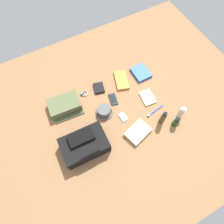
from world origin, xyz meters
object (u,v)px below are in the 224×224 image
at_px(wristwatch, 84,94).
at_px(travel_guidebook, 121,80).
at_px(shampoo_bottle, 176,122).
at_px(media_player, 123,117).
at_px(paperback_novel, 141,73).
at_px(backpack, 85,145).
at_px(cell_phone, 113,99).
at_px(cologne_bottle, 163,118).
at_px(wallet, 99,88).
at_px(notepad, 148,97).
at_px(folded_towel, 138,132).
at_px(toiletry_pouch, 65,105).
at_px(bucket_hat, 104,111).
at_px(toothpaste_tube, 181,112).
at_px(toothbrush, 154,112).

bearing_deg(wristwatch, travel_guidebook, 174.85).
relative_size(shampoo_bottle, wristwatch, 1.52).
bearing_deg(media_player, paperback_novel, -139.57).
relative_size(backpack, travel_guidebook, 1.54).
distance_m(travel_guidebook, cell_phone, 0.22).
xyz_separation_m(cologne_bottle, wallet, (0.32, -0.55, -0.07)).
relative_size(notepad, folded_towel, 0.75).
distance_m(toiletry_pouch, media_player, 0.52).
bearing_deg(bucket_hat, notepad, 172.87).
xyz_separation_m(media_player, wristwatch, (0.20, -0.37, 0.00)).
bearing_deg(wallet, paperback_novel, -170.84).
bearing_deg(toothpaste_tube, folded_towel, -5.07).
height_order(backpack, folded_towel, backpack).
bearing_deg(toothbrush, folded_towel, 23.22).
height_order(toiletry_pouch, shampoo_bottle, shampoo_bottle).
height_order(backpack, wallet, backpack).
bearing_deg(travel_guidebook, wallet, -5.66).
distance_m(backpack, toothpaste_tube, 0.84).
relative_size(bucket_hat, travel_guidebook, 0.65).
height_order(bucket_hat, toothbrush, bucket_hat).
relative_size(shampoo_bottle, toothbrush, 0.60).
xyz_separation_m(cologne_bottle, paperback_novel, (-0.11, -0.51, -0.07)).
xyz_separation_m(toothpaste_tube, wristwatch, (0.63, -0.59, -0.06)).
distance_m(cologne_bottle, media_player, 0.33).
height_order(cell_phone, wristwatch, cell_phone).
relative_size(toiletry_pouch, cell_phone, 2.18).
distance_m(travel_guidebook, media_player, 0.38).
bearing_deg(cologne_bottle, backpack, -8.60).
distance_m(wristwatch, folded_towel, 0.60).
bearing_deg(toothpaste_tube, notepad, -62.83).
bearing_deg(wristwatch, backpack, 66.49).
xyz_separation_m(shampoo_bottle, cell_phone, (0.34, -0.46, -0.04)).
xyz_separation_m(toiletry_pouch, media_player, (-0.40, 0.32, -0.04)).
distance_m(toothbrush, wallet, 0.55).
xyz_separation_m(toiletry_pouch, cell_phone, (-0.41, 0.13, -0.03)).
relative_size(shampoo_bottle, media_player, 1.23).
height_order(backpack, cologne_bottle, cologne_bottle).
height_order(toiletry_pouch, notepad, toiletry_pouch).
xyz_separation_m(backpack, toothbrush, (-0.66, -0.00, -0.06)).
relative_size(toiletry_pouch, toothpaste_tube, 1.98).
xyz_separation_m(toothpaste_tube, cologne_bottle, (0.17, -0.03, 0.01)).
bearing_deg(toothpaste_tube, paperback_novel, -84.19).
distance_m(backpack, travel_guidebook, 0.71).
height_order(backpack, cell_phone, backpack).
bearing_deg(wristwatch, cell_phone, 139.54).
relative_size(wallet, notepad, 0.73).
xyz_separation_m(bucket_hat, cell_phone, (-0.13, -0.08, -0.02)).
height_order(toothpaste_tube, shampoo_bottle, toothpaste_tube).
relative_size(cologne_bottle, paperback_novel, 0.92).
bearing_deg(wallet, backpack, 66.35).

